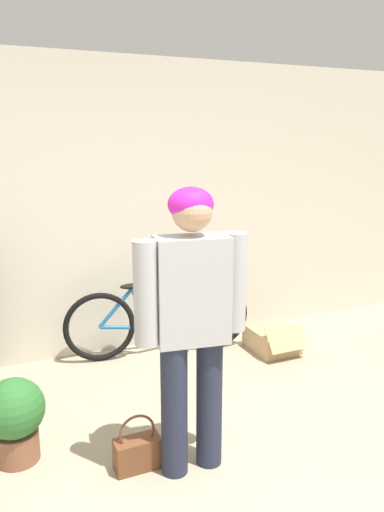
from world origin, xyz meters
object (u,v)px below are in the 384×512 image
at_px(person, 192,313).
at_px(bicycle, 159,319).
at_px(potted_plant, 15,416).
at_px(handbag, 138,451).
at_px(cardboard_box, 272,339).

distance_m(person, bicycle, 1.75).
height_order(bicycle, potted_plant, bicycle).
distance_m(bicycle, handbag, 1.63).
distance_m(handbag, potted_plant, 0.77).
height_order(person, cardboard_box, person).
bearing_deg(potted_plant, handbag, -30.16).
distance_m(person, cardboard_box, 2.04).
relative_size(bicycle, cardboard_box, 3.23).
relative_size(person, cardboard_box, 3.22).
height_order(person, bicycle, person).
relative_size(handbag, cardboard_box, 0.68).
bearing_deg(person, potted_plant, 161.27).
bearing_deg(bicycle, person, -94.88).
bearing_deg(handbag, bicycle, 65.20).
relative_size(person, handbag, 4.77).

